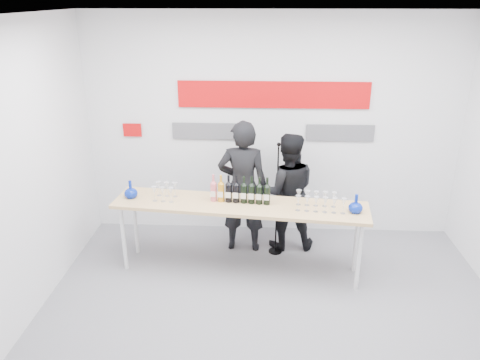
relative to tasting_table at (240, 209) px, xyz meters
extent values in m
plane|color=slate|center=(0.38, -0.86, -0.82)|extent=(5.00, 5.00, 0.00)
cube|color=silver|center=(0.38, 1.14, 0.68)|extent=(5.00, 0.04, 3.00)
cube|color=#C1080A|center=(0.38, 1.11, 1.13)|extent=(2.50, 0.02, 0.35)
cube|color=#59595E|center=(-0.52, 1.11, 0.63)|extent=(0.90, 0.02, 0.22)
cube|color=#59595E|center=(1.28, 1.11, 0.63)|extent=(0.90, 0.02, 0.22)
cube|color=#C1080A|center=(-1.52, 1.11, 0.63)|extent=(0.25, 0.02, 0.18)
cube|color=#DEB477|center=(0.00, 0.00, 0.05)|extent=(3.02, 0.91, 0.04)
cylinder|color=silver|center=(-1.40, -0.05, -0.40)|extent=(0.05, 0.05, 0.85)
cylinder|color=silver|center=(1.36, -0.35, -0.40)|extent=(0.05, 0.05, 0.85)
cylinder|color=silver|center=(-1.36, 0.35, -0.40)|extent=(0.05, 0.05, 0.85)
cylinder|color=silver|center=(1.40, 0.05, -0.40)|extent=(0.05, 0.05, 0.85)
imported|color=black|center=(0.01, 0.55, 0.05)|extent=(0.65, 0.44, 1.75)
imported|color=black|center=(0.58, 0.64, -0.04)|extent=(0.79, 0.63, 1.57)
cylinder|color=black|center=(0.45, 0.45, -0.82)|extent=(0.18, 0.18, 0.02)
cylinder|color=black|center=(0.45, 0.45, -0.09)|extent=(0.02, 0.02, 1.47)
sphere|color=black|center=(0.45, 0.42, 0.67)|extent=(0.05, 0.05, 0.05)
camera|label=1|loc=(0.25, -4.96, 2.33)|focal=35.00mm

